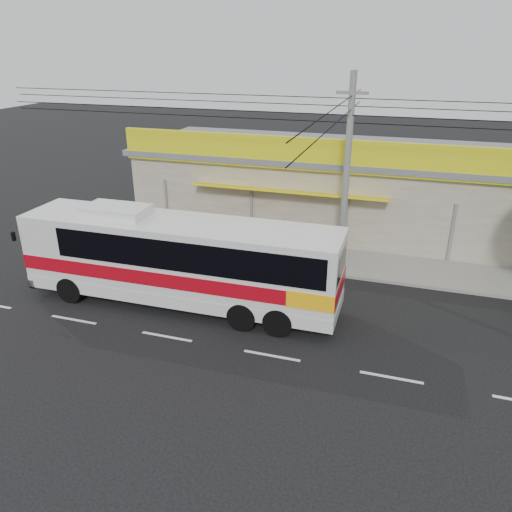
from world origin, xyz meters
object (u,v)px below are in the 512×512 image
at_px(coach_bus, 184,257).
at_px(motorbike_dark, 101,217).
at_px(motorbike_red, 165,225).
at_px(utility_pole, 351,109).

xyz_separation_m(coach_bus, motorbike_dark, (-8.40, 6.69, -1.37)).
distance_m(motorbike_red, utility_pole, 12.14).
bearing_deg(motorbike_red, coach_bus, -170.04).
xyz_separation_m(coach_bus, motorbike_red, (-4.53, 6.91, -1.54)).
height_order(motorbike_red, utility_pole, utility_pole).
xyz_separation_m(motorbike_red, utility_pole, (9.97, -1.51, 6.75)).
height_order(coach_bus, motorbike_red, coach_bus).
bearing_deg(utility_pole, coach_bus, -135.18).
bearing_deg(utility_pole, motorbike_red, 171.40).
distance_m(motorbike_red, motorbike_dark, 3.87).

